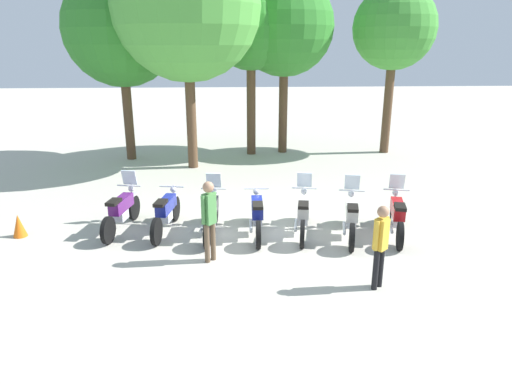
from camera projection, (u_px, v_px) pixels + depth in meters
name	position (u px, v px, depth m)	size (l,w,h in m)	color
ground_plane	(257.00, 234.00, 11.11)	(80.00, 80.00, 0.00)	#BCB7A8
motorcycle_0	(122.00, 210.00, 11.19)	(0.73, 2.17, 1.37)	black
motorcycle_1	(166.00, 212.00, 11.12)	(0.70, 2.18, 0.99)	black
motorcycle_2	(211.00, 214.00, 10.95)	(0.62, 2.19, 1.37)	black
motorcycle_3	(257.00, 214.00, 10.96)	(0.62, 2.19, 0.99)	black
motorcycle_4	(303.00, 213.00, 10.99)	(0.71, 2.18, 1.37)	black
motorcycle_5	(351.00, 216.00, 10.80)	(0.77, 2.16, 1.37)	black
motorcycle_6	(397.00, 215.00, 10.87)	(0.79, 2.15, 1.37)	black
person_0	(209.00, 215.00, 9.41)	(0.34, 0.34, 1.75)	brown
person_1	(381.00, 241.00, 8.37)	(0.36, 0.32, 1.63)	black
tree_0	(121.00, 29.00, 16.90)	(4.22, 4.22, 7.02)	brown
tree_1	(186.00, 6.00, 15.43)	(5.06, 5.06, 8.14)	brown
tree_2	(251.00, 29.00, 17.74)	(3.24, 3.24, 6.60)	brown
tree_3	(285.00, 27.00, 18.05)	(3.89, 3.89, 6.99)	brown
tree_4	(394.00, 29.00, 18.01)	(3.26, 3.26, 6.62)	brown
traffic_cone	(19.00, 226.00, 10.88)	(0.32, 0.32, 0.55)	orange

